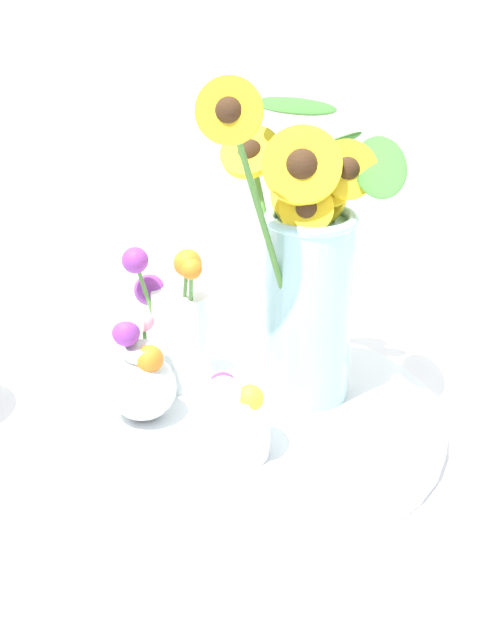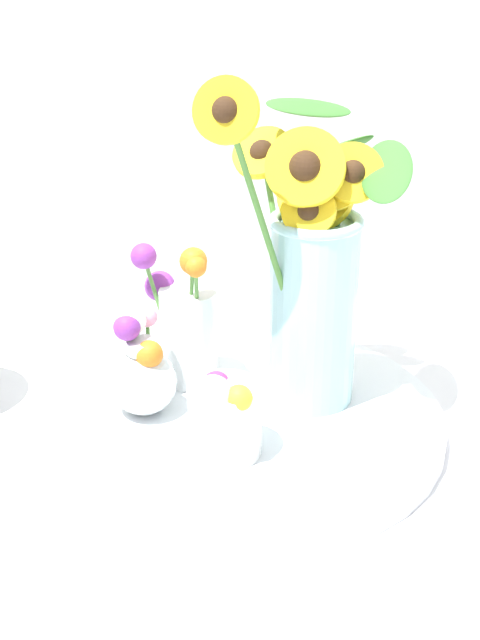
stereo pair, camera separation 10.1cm
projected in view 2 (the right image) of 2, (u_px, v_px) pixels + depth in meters
The scene contains 6 objects.
ground_plane at pixel (250, 448), 1.03m from camera, with size 6.00×6.00×0.00m, color silver.
serving_tray at pixel (240, 420), 1.06m from camera, with size 0.49×0.49×0.02m.
mason_jar_sunflowers at pixel (312, 278), 1.03m from camera, with size 0.23×0.22×0.41m.
vase_small_center at pixel (223, 414), 0.96m from camera, with size 0.08×0.08×0.10m.
vase_bulb_right at pixel (141, 369), 1.04m from camera, with size 0.08×0.08×0.14m.
vase_small_back at pixel (185, 324), 1.10m from camera, with size 0.10×0.08×0.19m.
Camera 2 is at (0.16, -0.85, 0.58)m, focal length 50.00 mm.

